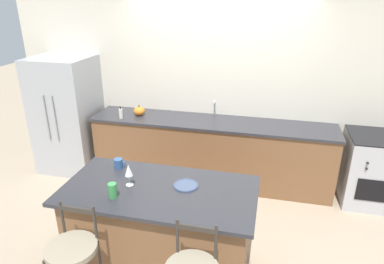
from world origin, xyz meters
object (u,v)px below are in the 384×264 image
at_px(wine_glass, 129,171).
at_px(coffee_mug, 119,163).
at_px(oven_range, 376,170).
at_px(tumbler_cup, 113,190).
at_px(refrigerator, 68,115).
at_px(pumpkin_decoration, 139,111).
at_px(bar_stool_near, 74,261).
at_px(dinner_plate, 186,185).
at_px(soap_bottle, 121,113).

xyz_separation_m(wine_glass, coffee_mug, (-0.24, 0.28, -0.10)).
height_order(oven_range, tumbler_cup, tumbler_cup).
relative_size(refrigerator, oven_range, 1.86).
relative_size(oven_range, tumbler_cup, 6.90).
xyz_separation_m(wine_glass, pumpkin_decoration, (-0.61, 1.79, -0.08)).
distance_m(refrigerator, bar_stool_near, 2.89).
distance_m(oven_range, bar_stool_near, 3.72).
bearing_deg(oven_range, coffee_mug, -152.20).
distance_m(wine_glass, pumpkin_decoration, 1.89).
bearing_deg(pumpkin_decoration, wine_glass, -71.11).
bearing_deg(dinner_plate, soap_bottle, 131.21).
xyz_separation_m(dinner_plate, soap_bottle, (-1.32, 1.51, 0.07)).
relative_size(oven_range, pumpkin_decoration, 5.74).
distance_m(bar_stool_near, pumpkin_decoration, 2.55).
xyz_separation_m(oven_range, coffee_mug, (-2.82, -1.48, 0.50)).
bearing_deg(bar_stool_near, dinner_plate, 48.85).
height_order(wine_glass, soap_bottle, wine_glass).
height_order(bar_stool_near, wine_glass, wine_glass).
height_order(refrigerator, bar_stool_near, refrigerator).
xyz_separation_m(oven_range, wine_glass, (-2.58, -1.77, 0.60)).
relative_size(wine_glass, tumbler_cup, 1.58).
bearing_deg(bar_stool_near, oven_range, 41.66).
height_order(dinner_plate, coffee_mug, coffee_mug).
xyz_separation_m(pumpkin_decoration, soap_bottle, (-0.20, -0.18, 0.01)).
relative_size(refrigerator, dinner_plate, 7.44).
relative_size(coffee_mug, tumbler_cup, 0.92).
bearing_deg(refrigerator, dinner_plate, -36.02).
bearing_deg(coffee_mug, refrigerator, 135.95).
bearing_deg(tumbler_cup, refrigerator, 130.62).
distance_m(refrigerator, coffee_mug, 2.08).
bearing_deg(oven_range, bar_stool_near, -138.34).
distance_m(coffee_mug, tumbler_cup, 0.53).
bearing_deg(coffee_mug, tumbler_cup, -70.66).
bearing_deg(coffee_mug, dinner_plate, -13.68).
xyz_separation_m(refrigerator, coffee_mug, (1.50, -1.45, 0.10)).
bearing_deg(wine_glass, coffee_mug, 129.86).
relative_size(pumpkin_decoration, soap_bottle, 0.92).
height_order(oven_range, wine_glass, wine_glass).
height_order(refrigerator, dinner_plate, refrigerator).
relative_size(refrigerator, tumbler_cup, 12.87).
bearing_deg(refrigerator, soap_bottle, -7.60).
bearing_deg(refrigerator, coffee_mug, -44.05).
relative_size(bar_stool_near, soap_bottle, 5.98).
relative_size(oven_range, dinner_plate, 3.99).
bearing_deg(soap_bottle, pumpkin_decoration, 42.29).
relative_size(dinner_plate, tumbler_cup, 1.73).
height_order(dinner_plate, soap_bottle, soap_bottle).
distance_m(dinner_plate, wine_glass, 0.54).
bearing_deg(tumbler_cup, wine_glass, 75.19).
bearing_deg(soap_bottle, wine_glass, -63.22).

